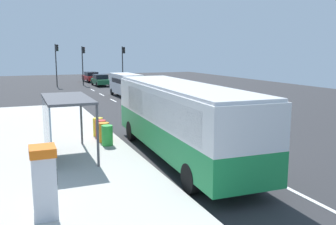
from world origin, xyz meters
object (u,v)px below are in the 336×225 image
ticket_machine (44,181)px  recycling_bin_green (107,135)px  sedan_far (91,77)px  recycling_bin_red (101,130)px  bus_shelter (60,112)px  recycling_bin_yellow (98,127)px  traffic_light_far_side (57,59)px  bus (179,116)px  traffic_light_near_side (123,60)px  sedan_near (101,80)px  recycling_bin_orange (104,132)px  white_van (126,83)px  traffic_light_median (83,60)px

ticket_machine → recycling_bin_green: 7.56m
sedan_far → ticket_machine: 46.24m
recycling_bin_red → bus_shelter: bearing=-131.3°
ticket_machine → recycling_bin_yellow: ticket_machine is taller
traffic_light_far_side → bus_shelter: traffic_light_far_side is taller
recycling_bin_red → bus_shelter: size_ratio=0.24×
bus → traffic_light_near_side: bearing=78.2°
sedan_near → sedan_far: (0.00, 6.75, 0.00)m
traffic_light_near_side → traffic_light_far_side: 8.64m
sedan_far → bus_shelter: bearing=-102.4°
sedan_near → recycling_bin_green: bearing=-101.6°
traffic_light_near_side → ticket_machine: bearing=-108.5°
bus → recycling_bin_orange: bus is taller
traffic_light_far_side → sedan_near: bearing=-10.6°
sedan_near → traffic_light_near_side: traffic_light_near_side is taller
bus_shelter → sedan_far: bearing=77.6°
recycling_bin_green → traffic_light_near_side: size_ratio=0.18×
recycling_bin_orange → bus_shelter: size_ratio=0.24×
sedan_near → recycling_bin_yellow: bearing=-102.4°
recycling_bin_green → traffic_light_far_side: 32.81m
bus → white_van: bus is taller
sedan_near → recycling_bin_red: (-6.50, -30.24, -0.14)m
recycling_bin_green → bus_shelter: bearing=-153.2°
sedan_near → recycling_bin_orange: (-6.50, -30.94, -0.14)m
bus → traffic_light_near_side: (7.21, 34.58, 1.60)m
sedan_far → recycling_bin_red: bearing=-100.0°
ticket_machine → traffic_light_median: (7.85, 40.26, 2.28)m
white_van → traffic_light_far_side: size_ratio=0.96×
bus → traffic_light_near_side: size_ratio=2.14×
recycling_bin_orange → ticket_machine: bearing=-113.5°
bus → ticket_machine: (-5.75, -4.08, -0.67)m
recycling_bin_green → recycling_bin_yellow: 2.10m
sedan_far → traffic_light_near_side: traffic_light_near_side is taller
white_van → recycling_bin_red: size_ratio=5.53×
sedan_near → ticket_machine: size_ratio=2.28×
traffic_light_near_side → traffic_light_median: 5.35m
traffic_light_near_side → traffic_light_far_side: size_ratio=0.95×
recycling_bin_yellow → traffic_light_near_side: 31.42m
recycling_bin_red → traffic_light_near_side: bearing=72.3°
recycling_bin_green → recycling_bin_yellow: (0.00, 2.10, 0.00)m
sedan_near → recycling_bin_red: bearing=-102.1°
sedan_near → sedan_far: size_ratio=0.99×
traffic_light_median → bus_shelter: (-6.81, -34.57, -1.35)m
white_van → bus_shelter: bearing=-113.0°
white_van → bus_shelter: bus_shelter is taller
bus → sedan_far: (4.01, 41.11, -1.05)m
recycling_bin_yellow → traffic_light_far_side: 30.72m
recycling_bin_yellow → traffic_light_near_side: bearing=71.9°
traffic_light_near_side → traffic_light_far_side: traffic_light_far_side is taller
recycling_bin_orange → recycling_bin_yellow: size_ratio=1.00×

